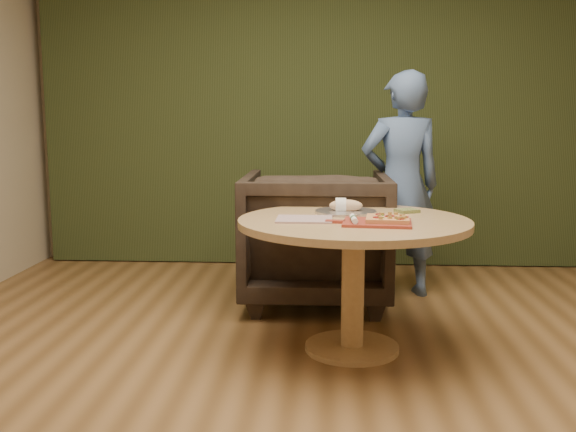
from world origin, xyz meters
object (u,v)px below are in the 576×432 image
(flatbread_pizza, at_px, (388,219))
(pedestal_table, at_px, (353,244))
(bread_roll, at_px, (344,206))
(armchair, at_px, (316,230))
(person_standing, at_px, (401,185))
(pizza_paddle, at_px, (375,223))
(cutlery_roll, at_px, (354,219))
(serving_tray, at_px, (346,212))

(flatbread_pizza, bearing_deg, pedestal_table, 136.69)
(bread_roll, relative_size, armchair, 0.19)
(flatbread_pizza, height_order, person_standing, person_standing)
(flatbread_pizza, bearing_deg, armchair, 109.34)
(pedestal_table, bearing_deg, pizza_paddle, -58.22)
(bread_roll, bearing_deg, pizza_paddle, -68.47)
(pedestal_table, height_order, cutlery_roll, cutlery_roll)
(bread_roll, bearing_deg, pedestal_table, -77.72)
(pedestal_table, height_order, armchair, armchair)
(serving_tray, bearing_deg, bread_roll, 180.00)
(pizza_paddle, distance_m, armchair, 1.19)
(serving_tray, relative_size, bread_roll, 1.84)
(pizza_paddle, bearing_deg, person_standing, 83.95)
(pedestal_table, bearing_deg, cutlery_roll, -92.98)
(person_standing, bearing_deg, armchair, 7.58)
(serving_tray, distance_m, armchair, 0.80)
(pedestal_table, distance_m, armchair, 0.98)
(flatbread_pizza, height_order, serving_tray, flatbread_pizza)
(armchair, bearing_deg, serving_tray, 103.53)
(person_standing, bearing_deg, pizza_paddle, 66.20)
(pizza_paddle, distance_m, cutlery_roll, 0.12)
(armchair, relative_size, person_standing, 0.63)
(armchair, height_order, person_standing, person_standing)
(pizza_paddle, distance_m, flatbread_pizza, 0.07)
(pizza_paddle, relative_size, serving_tray, 1.29)
(pizza_paddle, bearing_deg, bread_roll, 117.61)
(flatbread_pizza, xyz_separation_m, bread_roll, (-0.22, 0.37, 0.02))
(flatbread_pizza, bearing_deg, serving_tray, 119.11)
(cutlery_roll, relative_size, armchair, 0.19)
(pizza_paddle, bearing_deg, cutlery_roll, -163.88)
(pedestal_table, height_order, person_standing, person_standing)
(pedestal_table, bearing_deg, bread_roll, 102.28)
(pizza_paddle, xyz_separation_m, armchair, (-0.32, 1.12, -0.24))
(bread_roll, bearing_deg, armchair, 103.25)
(cutlery_roll, relative_size, person_standing, 0.12)
(pedestal_table, height_order, flatbread_pizza, flatbread_pizza)
(pizza_paddle, xyz_separation_m, serving_tray, (-0.14, 0.38, -0.00))
(pedestal_table, relative_size, person_standing, 0.78)
(pedestal_table, relative_size, serving_tray, 3.57)
(cutlery_roll, distance_m, bread_roll, 0.40)
(flatbread_pizza, height_order, cutlery_roll, flatbread_pizza)
(bread_roll, bearing_deg, serving_tray, 0.00)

